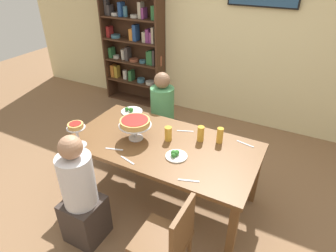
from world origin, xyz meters
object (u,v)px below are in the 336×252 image
Objects in this scene: beer_glass_amber_short at (220,135)px; cutlery_knife_far at (189,181)px; cutlery_fork_far at (185,131)px; salad_plate_near_diner at (131,111)px; dining_table at (163,150)px; deep_dish_pizza_stand at (135,123)px; bookshelf at (134,39)px; diner_near_left at (81,198)px; salad_plate_far_diner at (176,155)px; water_glass_clear_near at (134,121)px; cutlery_spare_fork at (127,160)px; cutlery_fork_near at (245,144)px; diner_far_left at (163,120)px; beer_glass_amber_tall at (201,134)px; beer_glass_amber_spare at (168,134)px; cutlery_knife_near at (114,149)px; chair_near_right at (169,240)px; personal_pizza_stand at (76,130)px.

cutlery_knife_far is (-0.04, -0.67, -0.08)m from beer_glass_amber_short.
salad_plate_near_diner is at bearing -29.11° from cutlery_fork_far.
deep_dish_pizza_stand reaches higher than dining_table.
diner_near_left is at bearing -65.81° from bookshelf.
salad_plate_far_diner is 2.10× the size of water_glass_clear_near.
beer_glass_amber_short is at bearing 61.20° from cutlery_spare_fork.
cutlery_fork_near and cutlery_spare_fork have the same top height.
cutlery_fork_far is 1.00× the size of cutlery_knife_far.
diner_far_left is at bearing 108.48° from cutlery_knife_far.
bookshelf is 1.92× the size of diner_far_left.
diner_far_left is at bearing 151.52° from beer_glass_amber_short.
diner_far_left is 5.55× the size of salad_plate_far_diner.
beer_glass_amber_tall is 1.06× the size of beer_glass_amber_spare.
beer_glass_amber_short reaches higher than cutlery_fork_far.
cutlery_fork_near is 1.00× the size of cutlery_fork_far.
beer_glass_amber_tall is (0.97, -0.18, 0.06)m from salad_plate_near_diner.
salad_plate_near_diner is 2.60× the size of water_glass_clear_near.
cutlery_spare_fork is (-0.26, -0.71, 0.00)m from cutlery_fork_far.
salad_plate_near_diner is 1.42× the size of cutlery_knife_near.
bookshelf reaches higher than cutlery_knife_near.
cutlery_fork_near is (1.18, -0.42, 0.25)m from diner_far_left.
diner_near_left is at bearing -110.95° from cutlery_knife_near.
cutlery_knife_far and cutlery_spare_fork have the same top height.
cutlery_spare_fork is at bearing 57.66° from chair_near_right.
diner_near_left is at bearing -125.27° from beer_glass_amber_tall.
bookshelf is at bearing 141.32° from beer_glass_amber_short.
beer_glass_amber_tall reaches higher than water_glass_clear_near.
deep_dish_pizza_stand is 2.21× the size of beer_glass_amber_spare.
diner_far_left reaches higher than cutlery_knife_near.
beer_glass_amber_tall is at bearing 53.08° from diner_far_left.
diner_near_left reaches higher than cutlery_knife_far.
cutlery_fork_near is (1.39, -0.03, -0.01)m from salad_plate_near_diner.
cutlery_knife_near is at bearing -68.28° from salad_plate_near_diner.
personal_pizza_stand reaches higher than beer_glass_amber_short.
salad_plate_near_diner is 0.98m from beer_glass_amber_tall.
diner_near_left is at bearing -87.25° from water_glass_clear_near.
dining_table is at bearing 38.66° from cutlery_fork_near.
cutlery_fork_near and cutlery_knife_near have the same top height.
salad_plate_far_diner is at bearing 81.75° from cutlery_fork_far.
dining_table is at bearing 23.67° from cutlery_knife_near.
deep_dish_pizza_stand is at bearing 10.16° from diner_far_left.
beer_glass_amber_spare is 0.84× the size of cutlery_knife_far.
dining_table is 0.59m from beer_glass_amber_short.
beer_glass_amber_tall is 0.77m from water_glass_clear_near.
salad_plate_far_diner is at bearing -123.51° from beer_glass_amber_short.
deep_dish_pizza_stand is at bearing -56.28° from bookshelf.
beer_glass_amber_short is 1.66× the size of water_glass_clear_near.
cutlery_fork_far reaches higher than dining_table.
bookshelf reaches higher than water_glass_clear_near.
diner_near_left reaches higher than cutlery_spare_fork.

